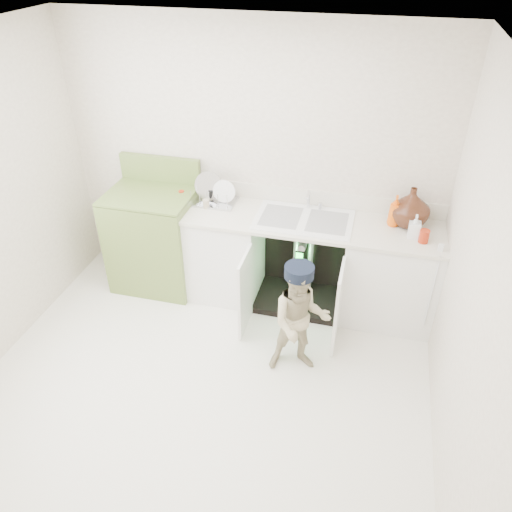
{
  "coord_description": "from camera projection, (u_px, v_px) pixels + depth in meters",
  "views": [
    {
      "loc": [
        1.08,
        -2.58,
        3.06
      ],
      "look_at": [
        0.25,
        0.7,
        0.79
      ],
      "focal_mm": 35.0,
      "sensor_mm": 36.0,
      "label": 1
    }
  ],
  "objects": [
    {
      "name": "counter_run",
      "position": [
        305.0,
        260.0,
        4.59
      ],
      "size": [
        2.44,
        1.02,
        1.24
      ],
      "color": "white",
      "rests_on": "ground"
    },
    {
      "name": "ground",
      "position": [
        205.0,
        381.0,
        4.0
      ],
      "size": [
        3.5,
        3.5,
        0.0
      ],
      "primitive_type": "plane",
      "color": "silver",
      "rests_on": "ground"
    },
    {
      "name": "avocado_stove",
      "position": [
        155.0,
        238.0,
        4.85
      ],
      "size": [
        0.8,
        0.65,
        1.24
      ],
      "color": "olive",
      "rests_on": "ground"
    },
    {
      "name": "room_shell",
      "position": [
        194.0,
        251.0,
        3.31
      ],
      "size": [
        6.0,
        5.5,
        1.26
      ],
      "color": "silver",
      "rests_on": "ground"
    },
    {
      "name": "repair_worker",
      "position": [
        300.0,
        320.0,
        3.86
      ],
      "size": [
        0.56,
        0.76,
        0.99
      ],
      "rotation": [
        0.0,
        0.0,
        0.29
      ],
      "color": "beige",
      "rests_on": "ground"
    }
  ]
}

